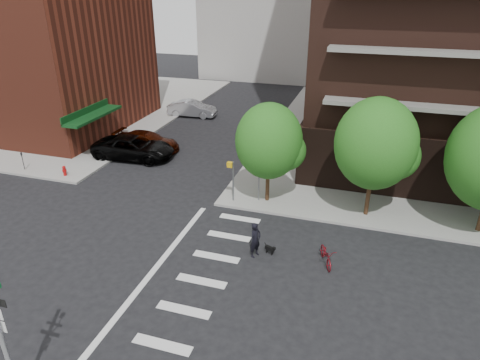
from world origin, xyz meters
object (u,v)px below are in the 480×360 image
object	(u,v)px
parked_car_black	(134,148)
parked_car_maroon	(147,141)
fire_hydrant	(64,170)
parked_car_silver	(192,109)
traffic_signal	(2,338)
scooter	(326,255)
dog_walker	(255,240)

from	to	relation	value
parked_car_black	parked_car_maroon	distance (m)	1.81
fire_hydrant	parked_car_silver	bearing A→B (deg)	80.47
traffic_signal	parked_car_black	size ratio (longest dim) A/B	0.96
fire_hydrant	scooter	distance (m)	19.40
scooter	fire_hydrant	bearing A→B (deg)	144.90
parked_car_black	dog_walker	xyz separation A→B (m)	(12.49, -9.72, 0.07)
dog_walker	fire_hydrant	bearing A→B (deg)	95.62
parked_car_maroon	dog_walker	distance (m)	16.86
parked_car_maroon	scooter	distance (m)	19.33
traffic_signal	dog_walker	xyz separation A→B (m)	(5.30, 10.21, -1.76)
fire_hydrant	parked_car_black	xyz separation A→B (m)	(2.84, 4.63, 0.32)
traffic_signal	scooter	xyz separation A→B (m)	(8.80, 10.61, -2.21)
parked_car_silver	scooter	xyz separation A→B (m)	(16.08, -21.03, -0.31)
parked_car_silver	scooter	bearing A→B (deg)	-146.61
parked_car_maroon	parked_car_silver	size ratio (longest dim) A/B	1.09
fire_hydrant	parked_car_maroon	xyz separation A→B (m)	(3.02, 6.43, 0.22)
parked_car_maroon	scooter	world-z (taller)	parked_car_maroon
parked_car_maroon	parked_car_silver	bearing A→B (deg)	1.37
parked_car_black	scooter	bearing A→B (deg)	-124.26
scooter	dog_walker	xyz separation A→B (m)	(-3.49, -0.41, 0.44)
parked_car_black	parked_car_maroon	world-z (taller)	parked_car_black
fire_hydrant	scooter	world-z (taller)	scooter
traffic_signal	fire_hydrant	bearing A→B (deg)	123.26
fire_hydrant	parked_car_silver	xyz separation A→B (m)	(2.74, 16.35, 0.25)
parked_car_maroon	parked_car_silver	distance (m)	9.93
dog_walker	traffic_signal	bearing A→B (deg)	176.53
parked_car_black	dog_walker	world-z (taller)	dog_walker
fire_hydrant	parked_car_silver	world-z (taller)	parked_car_silver
parked_car_maroon	scooter	xyz separation A→B (m)	(15.81, -11.11, -0.28)
fire_hydrant	scooter	xyz separation A→B (m)	(18.83, -4.68, -0.06)
traffic_signal	parked_car_maroon	bearing A→B (deg)	107.90
traffic_signal	dog_walker	size ratio (longest dim) A/B	3.20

